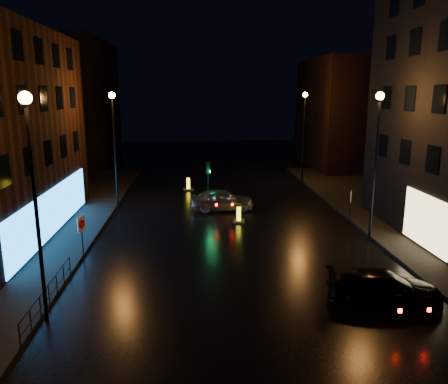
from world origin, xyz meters
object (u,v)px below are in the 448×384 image
at_px(traffic_signal, 208,201).
at_px(bollard_far, 188,187).
at_px(dark_sedan, 384,287).
at_px(road_sign_left, 81,228).
at_px(bollard_near, 239,219).
at_px(silver_hatchback, 222,200).
at_px(road_sign_right, 351,199).

height_order(traffic_signal, bollard_far, traffic_signal).
relative_size(traffic_signal, dark_sedan, 0.76).
distance_m(dark_sedan, road_sign_left, 14.43).
distance_m(traffic_signal, bollard_near, 4.24).
bearing_deg(traffic_signal, silver_hatchback, -37.87).
distance_m(dark_sedan, road_sign_right, 11.33).
bearing_deg(dark_sedan, bollard_far, 27.78).
bearing_deg(dark_sedan, traffic_signal, 30.25).
height_order(silver_hatchback, bollard_far, silver_hatchback).
distance_m(silver_hatchback, dark_sedan, 15.79).
xyz_separation_m(silver_hatchback, bollard_far, (-2.49, 6.93, -0.54)).
bearing_deg(road_sign_right, road_sign_left, 41.64).
bearing_deg(traffic_signal, road_sign_left, -124.00).
xyz_separation_m(bollard_near, road_sign_right, (7.23, -0.69, 1.36)).
height_order(traffic_signal, silver_hatchback, traffic_signal).
bearing_deg(traffic_signal, bollard_near, -63.77).
height_order(dark_sedan, road_sign_left, road_sign_left).
distance_m(silver_hatchback, bollard_near, 3.24).
bearing_deg(bollard_far, road_sign_left, -115.55).
distance_m(dark_sedan, bollard_far, 23.16).
height_order(bollard_near, bollard_far, bollard_far).
xyz_separation_m(traffic_signal, bollard_near, (1.87, -3.80, -0.29)).
relative_size(traffic_signal, bollard_far, 2.64).
bearing_deg(traffic_signal, dark_sedan, -67.03).
bearing_deg(bollard_far, traffic_signal, -83.84).
relative_size(bollard_far, road_sign_left, 0.57).
xyz_separation_m(bollard_near, road_sign_left, (-8.57, -6.13, 1.50)).
relative_size(bollard_near, road_sign_right, 0.57).
relative_size(silver_hatchback, bollard_near, 3.76).
relative_size(bollard_far, road_sign_right, 0.62).
bearing_deg(road_sign_right, dark_sedan, 99.70).
height_order(bollard_near, road_sign_left, road_sign_left).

